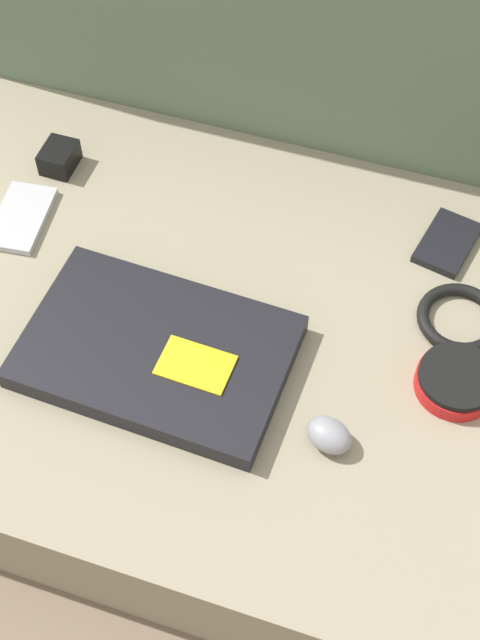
# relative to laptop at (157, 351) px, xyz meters

# --- Properties ---
(ground_plane) EXTENTS (8.00, 8.00, 0.00)m
(ground_plane) POSITION_rel_laptop_xyz_m (0.09, 0.08, -0.17)
(ground_plane) COLOR #7A6651
(couch_seat) EXTENTS (1.16, 0.70, 0.16)m
(couch_seat) POSITION_rel_laptop_xyz_m (0.09, 0.08, -0.09)
(couch_seat) COLOR gray
(couch_seat) RESTS_ON ground_plane
(couch_backrest) EXTENTS (1.16, 0.20, 0.60)m
(couch_backrest) POSITION_rel_laptop_xyz_m (0.09, 0.52, 0.13)
(couch_backrest) COLOR #60755B
(couch_backrest) RESTS_ON ground_plane
(laptop) EXTENTS (0.34, 0.23, 0.03)m
(laptop) POSITION_rel_laptop_xyz_m (0.00, 0.00, 0.00)
(laptop) COLOR black
(laptop) RESTS_ON couch_seat
(computer_mouse) EXTENTS (0.07, 0.06, 0.04)m
(computer_mouse) POSITION_rel_laptop_xyz_m (0.24, -0.05, 0.00)
(computer_mouse) COLOR gray
(computer_mouse) RESTS_ON couch_seat
(speaker_puck) EXTENTS (0.10, 0.10, 0.03)m
(speaker_puck) POSITION_rel_laptop_xyz_m (0.37, 0.07, -0.00)
(speaker_puck) COLOR red
(speaker_puck) RESTS_ON couch_seat
(phone_silver) EXTENTS (0.08, 0.13, 0.01)m
(phone_silver) POSITION_rel_laptop_xyz_m (-0.27, 0.16, -0.01)
(phone_silver) COLOR #B7B7BC
(phone_silver) RESTS_ON couch_seat
(phone_black) EXTENTS (0.09, 0.11, 0.01)m
(phone_black) POSITION_rel_laptop_xyz_m (0.31, 0.30, -0.01)
(phone_black) COLOR black
(phone_black) RESTS_ON couch_seat
(charger_brick) EXTENTS (0.05, 0.06, 0.04)m
(charger_brick) POSITION_rel_laptop_xyz_m (-0.26, 0.27, 0.00)
(charger_brick) COLOR black
(charger_brick) RESTS_ON couch_seat
(cable_coil) EXTENTS (0.11, 0.11, 0.02)m
(cable_coil) POSITION_rel_laptop_xyz_m (0.35, 0.18, -0.01)
(cable_coil) COLOR black
(cable_coil) RESTS_ON couch_seat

